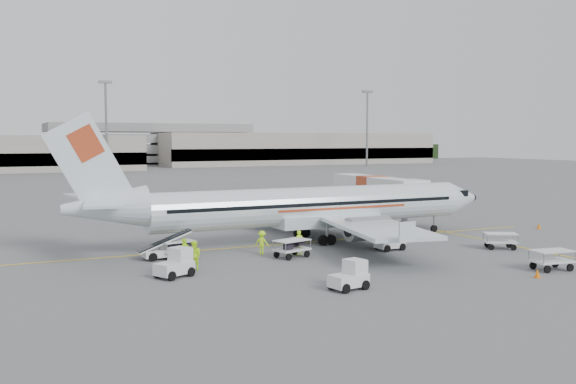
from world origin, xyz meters
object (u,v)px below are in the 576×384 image
tug_mid (348,275)px  tug_aft (174,263)px  jet_bridge (372,198)px  tug_fore (390,239)px  belt_loader (167,241)px  aircraft (314,180)px

tug_mid → tug_aft: 10.27m
jet_bridge → tug_mid: bearing=-120.8°
tug_fore → tug_mid: tug_fore is taller
tug_aft → jet_bridge: bearing=8.5°
belt_loader → tug_fore: belt_loader is taller
aircraft → belt_loader: size_ratio=8.06×
belt_loader → tug_aft: size_ratio=1.99×
tug_mid → tug_aft: bearing=125.8°
belt_loader → tug_mid: belt_loader is taller
belt_loader → tug_fore: (15.35, -3.63, -0.38)m
belt_loader → tug_mid: bearing=-65.5°
aircraft → tug_mid: 16.75m
aircraft → tug_aft: size_ratio=16.00×
tug_fore → tug_mid: 12.91m
aircraft → tug_mid: aircraft is taller
tug_mid → tug_aft: (-7.58, 6.94, 0.05)m
tug_aft → tug_mid: bearing=-69.3°
jet_bridge → tug_fore: (-8.08, -15.06, -1.41)m
tug_mid → tug_aft: size_ratio=0.94×
jet_bridge → tug_mid: (-17.01, -24.39, -1.41)m
belt_loader → tug_mid: 14.46m
jet_bridge → tug_fore: 17.15m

